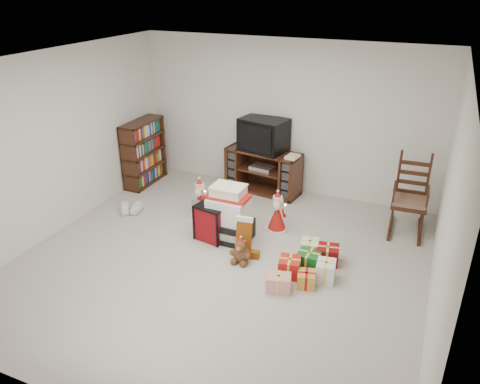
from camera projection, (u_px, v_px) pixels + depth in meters
name	position (u px, v px, depth m)	size (l,w,h in m)	color
room	(220.00, 172.00, 5.51)	(5.01, 5.01, 2.51)	#B2ADA3
tv_stand	(263.00, 171.00, 7.85)	(1.32, 0.62, 0.72)	#3F1D12
bookshelf	(144.00, 154.00, 8.11)	(0.31, 0.92, 1.12)	#391E0F
rocking_chair	(409.00, 204.00, 6.63)	(0.51, 0.81, 1.18)	#391E0F
gift_pile	(229.00, 217.00, 6.41)	(0.63, 0.46, 0.79)	black
red_suitcase	(210.00, 223.00, 6.40)	(0.43, 0.28, 0.61)	maroon
stocking	(244.00, 236.00, 6.05)	(0.26, 0.11, 0.56)	#0F670B
teddy_bear	(241.00, 252.00, 5.96)	(0.22, 0.20, 0.33)	brown
santa_figurine	(277.00, 215.00, 6.67)	(0.30, 0.29, 0.62)	#A81812
mrs_claus_figurine	(200.00, 202.00, 7.06)	(0.31, 0.29, 0.63)	#A81812
sneaker_pair	(131.00, 210.00, 7.25)	(0.38, 0.29, 0.10)	silver
gift_cluster	(307.00, 265.00, 5.73)	(0.73, 1.07, 0.25)	red
crt_television	(264.00, 135.00, 7.61)	(0.82, 0.67, 0.54)	black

